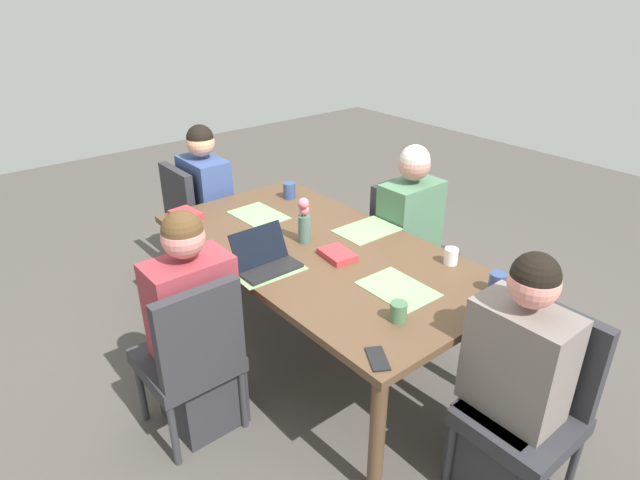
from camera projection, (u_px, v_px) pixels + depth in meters
ground_plane at (320, 353)px, 3.35m from camera, size 10.00×10.00×0.00m
dining_table at (320, 259)px, 3.06m from camera, size 2.03×1.07×0.74m
chair_far_left_near at (192, 353)px, 2.56m from camera, size 0.44×0.44×0.90m
person_far_left_near at (196, 336)px, 2.64m from camera, size 0.36×0.40×1.19m
chair_near_left_mid at (405, 240)px, 3.65m from camera, size 0.44×0.44×0.90m
person_near_left_mid at (408, 243)px, 3.56m from camera, size 0.36×0.40×1.19m
chair_head_right_left_far at (195, 217)px, 4.01m from camera, size 0.44×0.44×0.90m
person_head_right_left_far at (208, 213)px, 4.00m from camera, size 0.40×0.36×1.19m
chair_head_left_right_near at (533, 398)px, 2.29m from camera, size 0.44×0.44×0.90m
person_head_left_right_near at (511, 393)px, 2.27m from camera, size 0.40×0.36×1.19m
flower_vase at (304, 220)px, 3.03m from camera, size 0.08×0.08×0.28m
placemat_far_left_near at (266, 269)px, 2.80m from camera, size 0.27×0.37×0.00m
placemat_near_left_mid at (367, 230)px, 3.24m from camera, size 0.26×0.36×0.00m
placemat_head_right_left_far at (259, 215)px, 3.44m from camera, size 0.37×0.27×0.00m
placemat_head_left_right_near at (398, 289)px, 2.63m from camera, size 0.36×0.27×0.00m
laptop_far_left_near at (265, 260)px, 2.81m from camera, size 0.22×0.32×0.20m
coffee_mug_near_left at (289, 191)px, 3.69m from camera, size 0.08×0.08×0.11m
coffee_mug_near_right at (451, 256)px, 2.85m from camera, size 0.07×0.07×0.09m
coffee_mug_centre_left at (497, 283)px, 2.59m from camera, size 0.08×0.08×0.10m
coffee_mug_centre_right at (398, 312)px, 2.37m from camera, size 0.08×0.08×0.09m
book_red_cover at (337, 255)px, 2.92m from camera, size 0.22×0.16×0.04m
book_blue_cover at (186, 215)px, 3.40m from camera, size 0.21×0.16×0.04m
phone_black at (378, 359)px, 2.15m from camera, size 0.17×0.14×0.01m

